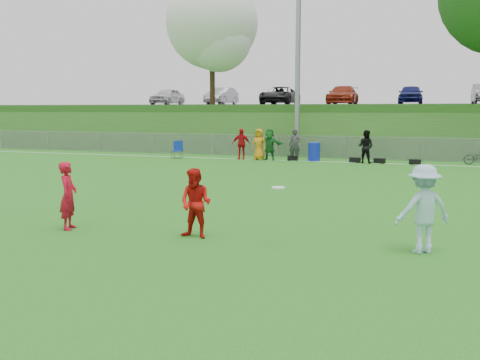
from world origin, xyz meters
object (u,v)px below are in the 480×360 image
at_px(player_red_center, 196,203).
at_px(frisbee, 278,188).
at_px(player_red_left, 68,196).
at_px(recycling_bin, 314,152).
at_px(bicycle, 480,157).
at_px(player_blue, 423,209).

height_order(player_red_center, frisbee, player_red_center).
height_order(player_red_left, recycling_bin, player_red_left).
relative_size(player_red_center, recycling_bin, 1.54).
bearing_deg(bicycle, player_red_center, 153.09).
height_order(player_blue, recycling_bin, player_blue).
relative_size(frisbee, recycling_bin, 0.28).
relative_size(player_red_left, player_red_center, 1.04).
relative_size(player_blue, bicycle, 1.13).
bearing_deg(player_red_left, recycling_bin, -26.62).
relative_size(player_red_left, recycling_bin, 1.60).
bearing_deg(player_red_center, recycling_bin, 97.82).
distance_m(player_red_center, frisbee, 1.95).
distance_m(player_blue, frisbee, 2.81).
bearing_deg(recycling_bin, player_red_center, -86.91).
relative_size(player_red_left, bicycle, 1.03).
bearing_deg(player_red_center, frisbee, -2.17).
height_order(player_blue, bicycle, player_blue).
bearing_deg(frisbee, bicycle, 74.12).
xyz_separation_m(recycling_bin, bicycle, (8.20, 0.72, -0.09)).
height_order(player_red_center, player_blue, player_blue).
bearing_deg(player_red_left, player_red_center, -106.53).
height_order(player_red_center, bicycle, player_red_center).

